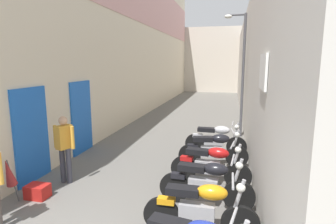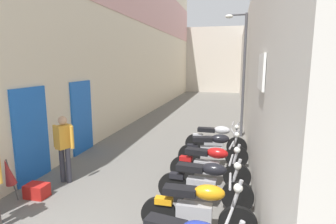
{
  "view_description": "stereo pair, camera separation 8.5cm",
  "coord_description": "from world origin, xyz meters",
  "px_view_note": "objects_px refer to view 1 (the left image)",
  "views": [
    {
      "loc": [
        1.97,
        -1.93,
        2.75
      ],
      "look_at": [
        0.18,
        5.86,
        1.32
      ],
      "focal_mm": 29.61,
      "sensor_mm": 36.0,
      "label": 1
    },
    {
      "loc": [
        2.05,
        -1.91,
        2.75
      ],
      "look_at": [
        0.18,
        5.86,
        1.32
      ],
      "focal_mm": 29.61,
      "sensor_mm": 36.0,
      "label": 2
    }
  ],
  "objects_px": {
    "motorcycle_fourth": "(210,164)",
    "motorcycle_second": "(201,208)",
    "motorcycle_sixth": "(216,139)",
    "plastic_crate": "(38,191)",
    "umbrella_leaning": "(9,173)",
    "motorcycle_third": "(206,182)",
    "motorcycle_fifth": "(214,149)",
    "pedestrian_mid_alley": "(64,144)",
    "street_lamp": "(241,66)"
  },
  "relations": [
    {
      "from": "motorcycle_sixth",
      "to": "pedestrian_mid_alley",
      "type": "distance_m",
      "value": 4.3
    },
    {
      "from": "motorcycle_fifth",
      "to": "street_lamp",
      "type": "height_order",
      "value": "street_lamp"
    },
    {
      "from": "pedestrian_mid_alley",
      "to": "umbrella_leaning",
      "type": "bearing_deg",
      "value": -109.22
    },
    {
      "from": "plastic_crate",
      "to": "street_lamp",
      "type": "bearing_deg",
      "value": 55.48
    },
    {
      "from": "motorcycle_second",
      "to": "umbrella_leaning",
      "type": "height_order",
      "value": "motorcycle_second"
    },
    {
      "from": "motorcycle_fourth",
      "to": "plastic_crate",
      "type": "distance_m",
      "value": 3.71
    },
    {
      "from": "motorcycle_third",
      "to": "umbrella_leaning",
      "type": "relative_size",
      "value": 1.92
    },
    {
      "from": "motorcycle_second",
      "to": "motorcycle_third",
      "type": "bearing_deg",
      "value": 90.0
    },
    {
      "from": "motorcycle_fifth",
      "to": "plastic_crate",
      "type": "height_order",
      "value": "motorcycle_fifth"
    },
    {
      "from": "motorcycle_second",
      "to": "motorcycle_sixth",
      "type": "bearing_deg",
      "value": 90.0
    },
    {
      "from": "motorcycle_sixth",
      "to": "motorcycle_fifth",
      "type": "bearing_deg",
      "value": -90.0
    },
    {
      "from": "motorcycle_third",
      "to": "motorcycle_fourth",
      "type": "height_order",
      "value": "same"
    },
    {
      "from": "motorcycle_sixth",
      "to": "street_lamp",
      "type": "height_order",
      "value": "street_lamp"
    },
    {
      "from": "motorcycle_fourth",
      "to": "pedestrian_mid_alley",
      "type": "xyz_separation_m",
      "value": [
        -3.26,
        -0.61,
        0.42
      ]
    },
    {
      "from": "motorcycle_second",
      "to": "umbrella_leaning",
      "type": "distance_m",
      "value": 3.69
    },
    {
      "from": "motorcycle_fourth",
      "to": "pedestrian_mid_alley",
      "type": "bearing_deg",
      "value": -169.48
    },
    {
      "from": "motorcycle_third",
      "to": "pedestrian_mid_alley",
      "type": "bearing_deg",
      "value": 173.37
    },
    {
      "from": "motorcycle_second",
      "to": "motorcycle_third",
      "type": "distance_m",
      "value": 0.98
    },
    {
      "from": "street_lamp",
      "to": "motorcycle_sixth",
      "type": "bearing_deg",
      "value": -106.24
    },
    {
      "from": "pedestrian_mid_alley",
      "to": "plastic_crate",
      "type": "xyz_separation_m",
      "value": [
        -0.15,
        -0.81,
        -0.78
      ]
    },
    {
      "from": "motorcycle_fifth",
      "to": "pedestrian_mid_alley",
      "type": "height_order",
      "value": "pedestrian_mid_alley"
    },
    {
      "from": "motorcycle_fourth",
      "to": "motorcycle_sixth",
      "type": "distance_m",
      "value": 2.16
    },
    {
      "from": "plastic_crate",
      "to": "street_lamp",
      "type": "relative_size",
      "value": 0.1
    },
    {
      "from": "motorcycle_sixth",
      "to": "plastic_crate",
      "type": "height_order",
      "value": "motorcycle_sixth"
    },
    {
      "from": "motorcycle_fourth",
      "to": "motorcycle_fifth",
      "type": "xyz_separation_m",
      "value": [
        -0.0,
        1.15,
        0.0
      ]
    },
    {
      "from": "motorcycle_fifth",
      "to": "street_lamp",
      "type": "distance_m",
      "value": 4.07
    },
    {
      "from": "pedestrian_mid_alley",
      "to": "umbrella_leaning",
      "type": "relative_size",
      "value": 1.63
    },
    {
      "from": "motorcycle_fourth",
      "to": "umbrella_leaning",
      "type": "distance_m",
      "value": 4.11
    },
    {
      "from": "motorcycle_third",
      "to": "motorcycle_fifth",
      "type": "distance_m",
      "value": 2.14
    },
    {
      "from": "motorcycle_fourth",
      "to": "street_lamp",
      "type": "relative_size",
      "value": 0.41
    },
    {
      "from": "motorcycle_sixth",
      "to": "motorcycle_third",
      "type": "bearing_deg",
      "value": -90.0
    },
    {
      "from": "motorcycle_third",
      "to": "umbrella_leaning",
      "type": "distance_m",
      "value": 3.78
    },
    {
      "from": "motorcycle_sixth",
      "to": "pedestrian_mid_alley",
      "type": "bearing_deg",
      "value": -139.68
    },
    {
      "from": "motorcycle_second",
      "to": "motorcycle_fifth",
      "type": "xyz_separation_m",
      "value": [
        -0.0,
        3.12,
        0.0
      ]
    },
    {
      "from": "motorcycle_second",
      "to": "umbrella_leaning",
      "type": "relative_size",
      "value": 1.92
    },
    {
      "from": "motorcycle_second",
      "to": "plastic_crate",
      "type": "xyz_separation_m",
      "value": [
        -3.41,
        0.55,
        -0.36
      ]
    },
    {
      "from": "motorcycle_fourth",
      "to": "umbrella_leaning",
      "type": "bearing_deg",
      "value": -153.82
    },
    {
      "from": "motorcycle_fourth",
      "to": "motorcycle_second",
      "type": "bearing_deg",
      "value": -90.0
    },
    {
      "from": "plastic_crate",
      "to": "motorcycle_fourth",
      "type": "bearing_deg",
      "value": 22.56
    },
    {
      "from": "motorcycle_fifth",
      "to": "motorcycle_fourth",
      "type": "bearing_deg",
      "value": -90.0
    },
    {
      "from": "street_lamp",
      "to": "pedestrian_mid_alley",
      "type": "bearing_deg",
      "value": -127.51
    },
    {
      "from": "motorcycle_sixth",
      "to": "plastic_crate",
      "type": "xyz_separation_m",
      "value": [
        -3.41,
        -3.58,
        -0.36
      ]
    },
    {
      "from": "motorcycle_second",
      "to": "pedestrian_mid_alley",
      "type": "xyz_separation_m",
      "value": [
        -3.26,
        1.36,
        0.42
      ]
    },
    {
      "from": "street_lamp",
      "to": "motorcycle_fourth",
      "type": "bearing_deg",
      "value": -98.7
    },
    {
      "from": "motorcycle_third",
      "to": "pedestrian_mid_alley",
      "type": "relative_size",
      "value": 1.18
    },
    {
      "from": "motorcycle_third",
      "to": "motorcycle_fifth",
      "type": "xyz_separation_m",
      "value": [
        -0.0,
        2.14,
        0.0
      ]
    },
    {
      "from": "plastic_crate",
      "to": "motorcycle_second",
      "type": "bearing_deg",
      "value": -9.18
    },
    {
      "from": "motorcycle_sixth",
      "to": "street_lamp",
      "type": "relative_size",
      "value": 0.41
    },
    {
      "from": "motorcycle_fourth",
      "to": "plastic_crate",
      "type": "height_order",
      "value": "motorcycle_fourth"
    },
    {
      "from": "motorcycle_second",
      "to": "umbrella_leaning",
      "type": "bearing_deg",
      "value": 177.56
    }
  ]
}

